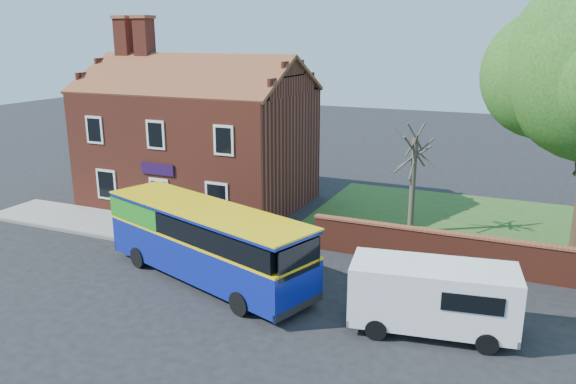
% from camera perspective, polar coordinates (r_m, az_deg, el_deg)
% --- Properties ---
extents(ground, '(120.00, 120.00, 0.00)m').
position_cam_1_polar(ground, '(21.31, -9.26, -11.02)').
color(ground, black).
rests_on(ground, ground).
extents(pavement, '(18.00, 3.50, 0.12)m').
position_cam_1_polar(pavement, '(29.44, -14.76, -3.63)').
color(pavement, gray).
rests_on(pavement, ground).
extents(kerb, '(18.00, 0.15, 0.14)m').
position_cam_1_polar(kerb, '(28.17, -16.94, -4.65)').
color(kerb, slate).
rests_on(kerb, ground).
extents(grass_strip, '(26.00, 12.00, 0.04)m').
position_cam_1_polar(grass_strip, '(30.49, 26.88, -4.26)').
color(grass_strip, '#426B28').
rests_on(grass_strip, ground).
extents(shop_building, '(12.30, 8.13, 10.50)m').
position_cam_1_polar(shop_building, '(33.13, -9.07, 4.80)').
color(shop_building, maroon).
rests_on(shop_building, ground).
extents(bus, '(10.17, 5.59, 3.02)m').
position_cam_1_polar(bus, '(22.71, -8.78, -4.60)').
color(bus, navy).
rests_on(bus, ground).
extents(van_near, '(5.57, 2.91, 2.33)m').
position_cam_1_polar(van_near, '(19.21, 14.53, -10.10)').
color(van_near, white).
rests_on(van_near, ground).
extents(bare_tree, '(1.96, 2.33, 5.22)m').
position_cam_1_polar(bare_tree, '(28.09, 12.58, 1.17)').
color(bare_tree, '#4C4238').
rests_on(bare_tree, ground).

